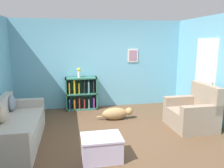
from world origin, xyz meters
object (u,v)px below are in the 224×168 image
at_px(recliner_chair, 193,113).
at_px(dog, 116,113).
at_px(vase, 79,72).
at_px(bookshelf, 82,94).
at_px(coffee_table, 102,147).
at_px(couch, 13,129).

bearing_deg(recliner_chair, dog, 152.59).
distance_m(recliner_chair, vase, 3.24).
xyz_separation_m(bookshelf, dog, (0.82, -1.06, -0.30)).
height_order(dog, vase, vase).
bearing_deg(recliner_chair, coffee_table, -156.60).
distance_m(couch, coffee_table, 1.81).
bearing_deg(coffee_table, bookshelf, 93.24).
distance_m(coffee_table, vase, 3.03).
bearing_deg(vase, dog, -49.87).
height_order(couch, coffee_table, couch).
xyz_separation_m(bookshelf, recliner_chair, (2.46, -1.91, -0.11)).
relative_size(recliner_chair, dog, 1.06).
distance_m(bookshelf, recliner_chair, 3.11).
bearing_deg(recliner_chair, vase, 143.07).
relative_size(bookshelf, recliner_chair, 0.94).
xyz_separation_m(bookshelf, coffee_table, (0.16, -2.90, -0.24)).
height_order(couch, vase, vase).
xyz_separation_m(dog, vase, (-0.88, 1.04, 0.95)).
xyz_separation_m(couch, dog, (2.25, 0.97, -0.15)).
height_order(couch, dog, couch).
relative_size(couch, bookshelf, 2.19).
distance_m(couch, bookshelf, 2.49).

